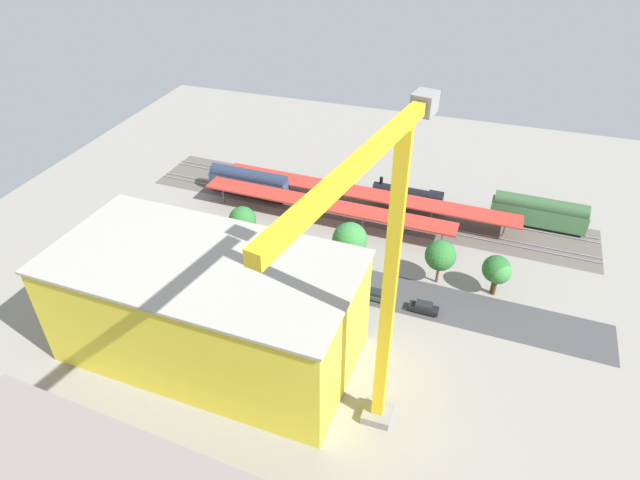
{
  "coord_description": "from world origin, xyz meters",
  "views": [
    {
      "loc": [
        -21.46,
        72.35,
        58.14
      ],
      "look_at": [
        2.18,
        0.86,
        4.89
      ],
      "focal_mm": 30.06,
      "sensor_mm": 36.0,
      "label": 1
    }
  ],
  "objects": [
    {
      "name": "passenger_coach",
      "position": [
        -34.11,
        -23.55,
        3.24
      ],
      "size": [
        17.84,
        3.88,
        6.17
      ],
      "color": "black",
      "rests_on": "ground"
    },
    {
      "name": "track_rails",
      "position": [
        0.0,
        -20.29,
        0.18
      ],
      "size": [
        91.52,
        11.89,
        0.12
      ],
      "color": "#9E9EA8",
      "rests_on": "ground"
    },
    {
      "name": "parked_car_3",
      "position": [
        7.63,
        8.0,
        0.68
      ],
      "size": [
        4.74,
        1.83,
        1.53
      ],
      "color": "black",
      "rests_on": "ground"
    },
    {
      "name": "street_tree_2",
      "position": [
        -2.7,
        -0.71,
        5.01
      ],
      "size": [
        6.09,
        6.09,
        8.07
      ],
      "color": "brown",
      "rests_on": "ground"
    },
    {
      "name": "box_truck_0",
      "position": [
        15.79,
        10.39,
        1.59
      ],
      "size": [
        8.23,
        2.72,
        3.26
      ],
      "color": "black",
      "rests_on": "ground"
    },
    {
      "name": "street_asphalt",
      "position": [
        0.0,
        4.3,
        0.0
      ],
      "size": [
        91.88,
        12.8,
        0.01
      ],
      "primitive_type": "cube",
      "rotation": [
        0.0,
        0.0,
        -0.04
      ],
      "color": "#424244",
      "rests_on": "ground"
    },
    {
      "name": "platform_canopy_near",
      "position": [
        5.22,
        -11.8,
        4.1
      ],
      "size": [
        50.65,
        6.63,
        4.31
      ],
      "color": "#B73328",
      "rests_on": "ground"
    },
    {
      "name": "platform_canopy_far",
      "position": [
        -0.75,
        -19.0,
        3.69
      ],
      "size": [
        61.28,
        7.36,
        3.88
      ],
      "color": "#B73328",
      "rests_on": "ground"
    },
    {
      "name": "street_tree_3",
      "position": [
        -18.21,
        -0.27,
        5.55
      ],
      "size": [
        5.12,
        5.12,
        8.13
      ],
      "color": "brown",
      "rests_on": "ground"
    },
    {
      "name": "tower_crane",
      "position": [
        -14.47,
        31.44,
        24.46
      ],
      "size": [
        6.97,
        28.07,
        41.22
      ],
      "color": "gray",
      "rests_on": "ground"
    },
    {
      "name": "street_tree_1",
      "position": [
        -27.19,
        -0.36,
        4.88
      ],
      "size": [
        4.53,
        4.53,
        7.18
      ],
      "color": "brown",
      "rests_on": "ground"
    },
    {
      "name": "parked_car_0",
      "position": [
        -17.32,
        7.78,
        0.75
      ],
      "size": [
        4.73,
        1.88,
        1.7
      ],
      "color": "black",
      "rests_on": "ground"
    },
    {
      "name": "parked_car_2",
      "position": [
        -0.47,
        7.6,
        0.74
      ],
      "size": [
        4.91,
        2.1,
        1.7
      ],
      "color": "black",
      "rests_on": "ground"
    },
    {
      "name": "ground_plane",
      "position": [
        0.0,
        0.0,
        0.0
      ],
      "size": [
        146.54,
        146.54,
        0.0
      ],
      "primitive_type": "plane",
      "color": "gray",
      "rests_on": "ground"
    },
    {
      "name": "locomotive",
      "position": [
        -9.39,
        -23.55,
        1.88
      ],
      "size": [
        15.95,
        3.55,
        5.25
      ],
      "color": "black",
      "rests_on": "ground"
    },
    {
      "name": "freight_coach_far",
      "position": [
        23.88,
        -17.02,
        3.11
      ],
      "size": [
        17.67,
        3.75,
        5.94
      ],
      "color": "black",
      "rests_on": "ground"
    },
    {
      "name": "street_tree_0",
      "position": [
        17.12,
        0.16,
        5.5
      ],
      "size": [
        4.98,
        4.98,
        8.01
      ],
      "color": "brown",
      "rests_on": "ground"
    },
    {
      "name": "construction_roof_slab",
      "position": [
        10.36,
        25.26,
        16.03
      ],
      "size": [
        41.87,
        22.18,
        0.4
      ],
      "primitive_type": "cube",
      "rotation": [
        0.0,
        0.0,
        -0.04
      ],
      "color": "#ADA89E",
      "rests_on": "construction_building"
    },
    {
      "name": "parked_car_5",
      "position": [
        24.48,
        7.88,
        0.74
      ],
      "size": [
        4.55,
        1.99,
        1.67
      ],
      "color": "black",
      "rests_on": "ground"
    },
    {
      "name": "parked_car_1",
      "position": [
        -9.33,
        7.21,
        0.74
      ],
      "size": [
        4.5,
        1.99,
        1.67
      ],
      "color": "black",
      "rests_on": "ground"
    },
    {
      "name": "traffic_light",
      "position": [
        -3.77,
        -0.29,
        4.71
      ],
      "size": [
        0.5,
        0.36,
        7.18
      ],
      "color": "#333333",
      "rests_on": "ground"
    },
    {
      "name": "street_tree_4",
      "position": [
        -27.56,
        0.03,
        4.73
      ],
      "size": [
        4.05,
        4.05,
        6.81
      ],
      "color": "brown",
      "rests_on": "ground"
    },
    {
      "name": "construction_building",
      "position": [
        10.36,
        25.26,
        7.92
      ],
      "size": [
        41.25,
        21.56,
        15.83
      ],
      "primitive_type": "cube",
      "rotation": [
        0.0,
        0.0,
        -0.04
      ],
      "color": "yellow",
      "rests_on": "ground"
    },
    {
      "name": "parked_car_4",
      "position": [
        15.84,
        7.83,
        0.82
      ],
      "size": [
        4.47,
        1.88,
        1.85
      ],
      "color": "black",
      "rests_on": "ground"
    },
    {
      "name": "rail_bed",
      "position": [
        0.0,
        -20.29,
        0.0
      ],
      "size": [
        92.11,
        18.31,
        0.01
      ],
      "primitive_type": "cube",
      "rotation": [
        0.0,
        0.0,
        -0.04
      ],
      "color": "#5B544C",
      "rests_on": "ground"
    }
  ]
}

